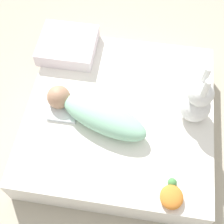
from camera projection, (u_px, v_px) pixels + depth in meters
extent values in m
plane|color=#B2A893|center=(119.00, 127.00, 2.01)|extent=(12.00, 12.00, 0.00)
cube|color=white|center=(119.00, 119.00, 1.92)|extent=(1.10, 1.09, 0.23)
cube|color=white|center=(64.00, 109.00, 1.81)|extent=(0.17, 0.17, 0.02)
ellipsoid|color=#99D6B2|center=(104.00, 117.00, 1.72)|extent=(0.34, 0.54, 0.14)
sphere|color=tan|center=(59.00, 97.00, 1.78)|extent=(0.14, 0.14, 0.14)
cube|color=white|center=(68.00, 45.00, 2.01)|extent=(0.33, 0.36, 0.09)
sphere|color=white|center=(195.00, 107.00, 1.73)|extent=(0.17, 0.17, 0.17)
sphere|color=white|center=(201.00, 94.00, 1.62)|extent=(0.14, 0.14, 0.14)
cylinder|color=white|center=(206.00, 88.00, 1.51)|extent=(0.03, 0.03, 0.12)
cylinder|color=white|center=(206.00, 76.00, 1.55)|extent=(0.03, 0.03, 0.12)
ellipsoid|color=orange|center=(172.00, 197.00, 1.53)|extent=(0.12, 0.12, 0.06)
sphere|color=#4C934C|center=(172.00, 182.00, 1.58)|extent=(0.05, 0.05, 0.05)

